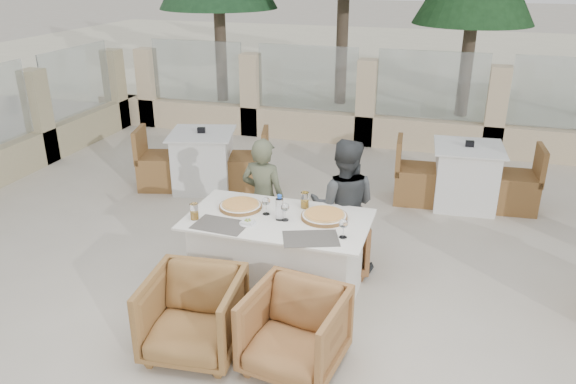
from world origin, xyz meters
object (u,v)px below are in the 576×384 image
(wine_glass_near, at_px, (285,211))
(armchair_far_left, at_px, (255,235))
(dining_table, at_px, (278,257))
(olive_dish, at_px, (248,222))
(armchair_near_right, at_px, (295,331))
(diner_right, at_px, (343,207))
(pizza_right, at_px, (324,216))
(wine_glass_centre, at_px, (266,205))
(beer_glass_right, at_px, (305,200))
(armchair_far_right, at_px, (332,241))
(water_bottle, at_px, (280,207))
(armchair_near_left, at_px, (193,315))
(bg_table_a, at_px, (203,161))
(diner_left, at_px, (263,199))
(bg_table_b, at_px, (466,176))
(beer_glass_left, at_px, (194,211))
(wine_glass_corner, at_px, (343,227))
(pizza_left, at_px, (240,205))

(wine_glass_near, bearing_deg, armchair_far_left, 130.86)
(dining_table, height_order, olive_dish, olive_dish)
(armchair_near_right, relative_size, diner_right, 0.52)
(dining_table, bearing_deg, pizza_right, 17.25)
(pizza_right, xyz_separation_m, armchair_far_left, (-0.81, 0.43, -0.53))
(wine_glass_near, bearing_deg, wine_glass_centre, 160.46)
(pizza_right, xyz_separation_m, beer_glass_right, (-0.22, 0.17, 0.05))
(beer_glass_right, bearing_deg, armchair_far_right, 57.88)
(water_bottle, relative_size, armchair_near_left, 0.32)
(pizza_right, distance_m, wine_glass_near, 0.35)
(beer_glass_right, distance_m, bg_table_a, 2.74)
(diner_left, bearing_deg, armchair_far_left, 62.05)
(bg_table_b, bearing_deg, armchair_near_right, -112.60)
(water_bottle, relative_size, olive_dish, 2.13)
(water_bottle, distance_m, wine_glass_centre, 0.17)
(pizza_right, bearing_deg, armchair_far_left, 151.87)
(armchair_far_right, bearing_deg, dining_table, 39.02)
(water_bottle, bearing_deg, diner_left, 120.16)
(wine_glass_near, distance_m, beer_glass_left, 0.79)
(olive_dish, bearing_deg, beer_glass_left, -174.87)
(diner_left, bearing_deg, beer_glass_left, 75.68)
(olive_dish, bearing_deg, armchair_far_left, 106.24)
(beer_glass_left, xyz_separation_m, diner_right, (1.14, 0.85, -0.17))
(bg_table_a, bearing_deg, beer_glass_right, -59.61)
(armchair_far_left, xyz_separation_m, armchair_near_right, (0.85, -1.47, 0.05))
(dining_table, height_order, wine_glass_corner, wine_glass_corner)
(dining_table, relative_size, pizza_right, 3.93)
(pizza_right, height_order, armchair_far_left, pizza_right)
(dining_table, height_order, diner_left, diner_left)
(wine_glass_corner, bearing_deg, armchair_near_left, -141.94)
(wine_glass_centre, bearing_deg, beer_glass_right, 39.44)
(armchair_near_right, bearing_deg, water_bottle, 122.29)
(armchair_far_right, distance_m, armchair_near_left, 1.73)
(olive_dish, relative_size, armchair_near_right, 0.16)
(pizza_right, relative_size, beer_glass_left, 2.83)
(pizza_right, bearing_deg, wine_glass_centre, -172.21)
(beer_glass_right, height_order, olive_dish, beer_glass_right)
(armchair_far_right, height_order, armchair_near_left, armchair_near_left)
(beer_glass_right, bearing_deg, wine_glass_centre, -140.56)
(dining_table, bearing_deg, armchair_near_left, -111.00)
(wine_glass_corner, relative_size, armchair_near_right, 0.26)
(pizza_left, bearing_deg, armchair_far_left, 94.13)
(pizza_left, height_order, diner_left, diner_left)
(dining_table, xyz_separation_m, armchair_near_left, (-0.37, -0.97, -0.05))
(bg_table_b, bearing_deg, wine_glass_centre, -128.18)
(armchair_near_left, distance_m, diner_left, 1.64)
(diner_left, bearing_deg, bg_table_a, -41.61)
(wine_glass_centre, distance_m, diner_right, 0.84)
(beer_glass_right, bearing_deg, water_bottle, -114.42)
(wine_glass_corner, relative_size, olive_dish, 1.67)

